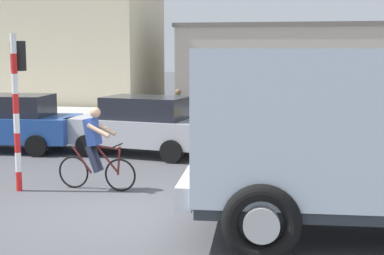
% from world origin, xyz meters
% --- Properties ---
extents(ground_plane, '(120.00, 120.00, 0.00)m').
position_xyz_m(ground_plane, '(0.00, 0.00, 0.00)').
color(ground_plane, '#4C4C51').
extents(sidewalk_far, '(80.00, 5.00, 0.16)m').
position_xyz_m(sidewalk_far, '(0.00, 13.24, 0.08)').
color(sidewalk_far, '#ADADA8').
rests_on(sidewalk_far, ground).
extents(truck_foreground, '(5.59, 3.14, 2.90)m').
position_xyz_m(truck_foreground, '(4.34, -0.60, 1.67)').
color(truck_foreground, silver).
rests_on(truck_foreground, ground).
extents(cyclist, '(1.73, 0.50, 1.72)m').
position_xyz_m(cyclist, '(-0.81, 1.40, 0.86)').
color(cyclist, black).
rests_on(cyclist, ground).
extents(traffic_light_pole, '(0.24, 0.43, 3.20)m').
position_xyz_m(traffic_light_pole, '(-2.33, 1.07, 2.07)').
color(traffic_light_pole, red).
rests_on(traffic_light_pole, ground).
extents(car_red_near, '(4.22, 2.34, 1.60)m').
position_xyz_m(car_red_near, '(-0.97, 5.43, 0.82)').
color(car_red_near, '#B7B7BC').
rests_on(car_red_near, ground).
extents(car_white_mid, '(4.10, 2.08, 1.60)m').
position_xyz_m(car_white_mid, '(-4.94, 5.27, 0.82)').
color(car_white_mid, '#234C9E').
rests_on(car_white_mid, ground).
extents(car_far_side, '(4.13, 2.14, 1.60)m').
position_xyz_m(car_far_side, '(3.87, 6.90, 0.82)').
color(car_far_side, gold).
rests_on(car_far_side, ground).
extents(pedestrian_near_kerb, '(0.34, 0.22, 1.62)m').
position_xyz_m(pedestrian_near_kerb, '(-0.61, 8.21, 0.85)').
color(pedestrian_near_kerb, '#2D334C').
rests_on(pedestrian_near_kerb, ground).
extents(building_corner_left, '(11.28, 6.65, 6.66)m').
position_xyz_m(building_corner_left, '(-10.22, 19.31, 3.33)').
color(building_corner_left, beige).
rests_on(building_corner_left, ground).
extents(building_mid_block, '(10.79, 6.98, 4.09)m').
position_xyz_m(building_mid_block, '(2.55, 20.24, 2.05)').
color(building_mid_block, '#9E9389').
rests_on(building_mid_block, ground).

